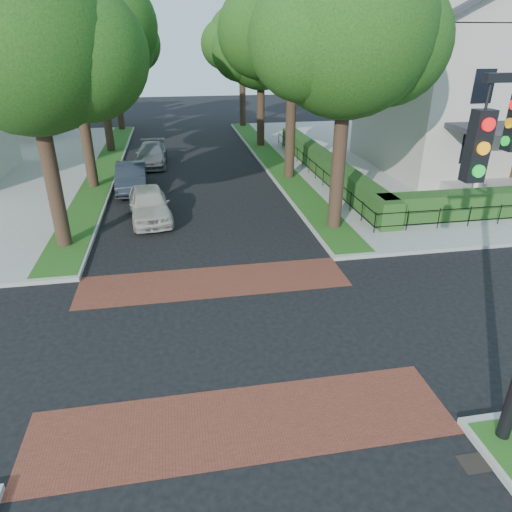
{
  "coord_description": "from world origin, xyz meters",
  "views": [
    {
      "loc": [
        -1.0,
        -10.39,
        7.4
      ],
      "look_at": [
        1.15,
        1.63,
        1.6
      ],
      "focal_mm": 32.0,
      "sensor_mm": 36.0,
      "label": 1
    }
  ],
  "objects": [
    {
      "name": "parked_car_front",
      "position": [
        -2.3,
        9.64,
        0.73
      ],
      "size": [
        2.25,
        4.49,
        1.47
      ],
      "primitive_type": "imported",
      "rotation": [
        0.0,
        0.0,
        0.12
      ],
      "color": "beige",
      "rests_on": "ground"
    },
    {
      "name": "tree_right_near",
      "position": [
        5.6,
        7.24,
        7.63
      ],
      "size": [
        7.75,
        6.67,
        10.66
      ],
      "color": "black",
      "rests_on": "sidewalk_ne"
    },
    {
      "name": "tree_right_back",
      "position": [
        5.6,
        33.23,
        7.27
      ],
      "size": [
        7.5,
        6.45,
        10.2
      ],
      "color": "black",
      "rests_on": "sidewalk_ne"
    },
    {
      "name": "parked_car_middle",
      "position": [
        -3.38,
        14.31,
        0.73
      ],
      "size": [
        1.72,
        4.47,
        1.45
      ],
      "primitive_type": "imported",
      "rotation": [
        0.0,
        0.0,
        0.04
      ],
      "color": "#1D232B",
      "rests_on": "ground"
    },
    {
      "name": "tree_right_far",
      "position": [
        5.6,
        24.22,
        6.91
      ],
      "size": [
        7.25,
        6.23,
        9.74
      ],
      "color": "black",
      "rests_on": "sidewalk_ne"
    },
    {
      "name": "parked_car_rear",
      "position": [
        -2.49,
        19.89,
        0.68
      ],
      "size": [
        2.03,
        4.72,
        1.35
      ],
      "primitive_type": "imported",
      "rotation": [
        0.0,
        0.0,
        -0.03
      ],
      "color": "slate",
      "rests_on": "ground"
    },
    {
      "name": "hedge_main_road",
      "position": [
        7.7,
        15.0,
        0.75
      ],
      "size": [
        1.0,
        18.0,
        1.2
      ],
      "primitive_type": "cube",
      "color": "#204517",
      "rests_on": "sidewalk_ne"
    },
    {
      "name": "house_victorian",
      "position": [
        17.51,
        15.92,
        6.02
      ],
      "size": [
        13.0,
        13.05,
        12.48
      ],
      "color": "#B5AFA3",
      "rests_on": "sidewalk_ne"
    },
    {
      "name": "tree_right_mid",
      "position": [
        5.61,
        15.25,
        7.99
      ],
      "size": [
        8.25,
        7.09,
        11.22
      ],
      "color": "black",
      "rests_on": "sidewalk_ne"
    },
    {
      "name": "crosswalk_near",
      "position": [
        0.0,
        -3.2,
        0.01
      ],
      "size": [
        9.0,
        2.2,
        0.01
      ],
      "primitive_type": "cube",
      "color": "brown",
      "rests_on": "ground"
    },
    {
      "name": "storm_drain",
      "position": [
        4.3,
        -5.0,
        0.01
      ],
      "size": [
        0.65,
        0.45,
        0.01
      ],
      "primitive_type": "cube",
      "color": "black",
      "rests_on": "ground"
    },
    {
      "name": "crosswalk_far",
      "position": [
        0.0,
        3.2,
        0.01
      ],
      "size": [
        9.0,
        2.2,
        0.01
      ],
      "primitive_type": "cube",
      "color": "brown",
      "rests_on": "ground"
    },
    {
      "name": "sidewalk_ne",
      "position": [
        19.5,
        19.0,
        0.07
      ],
      "size": [
        30.0,
        30.0,
        0.15
      ],
      "primitive_type": "cube",
      "color": "gray",
      "rests_on": "ground"
    },
    {
      "name": "tree_left_back",
      "position": [
        -5.4,
        33.24,
        7.41
      ],
      "size": [
        7.75,
        6.66,
        10.44
      ],
      "color": "black",
      "rests_on": "sidewalk_nw"
    },
    {
      "name": "grass_strip_nw",
      "position": [
        -5.4,
        19.1,
        0.16
      ],
      "size": [
        1.6,
        29.8,
        0.02
      ],
      "primitive_type": "cube",
      "color": "#234B15",
      "rests_on": "sidewalk_nw"
    },
    {
      "name": "grass_strip_ne",
      "position": [
        5.4,
        19.1,
        0.16
      ],
      "size": [
        1.6,
        29.8,
        0.02
      ],
      "primitive_type": "cube",
      "color": "#234B15",
      "rests_on": "sidewalk_ne"
    },
    {
      "name": "tree_left_far",
      "position": [
        -5.4,
        24.22,
        7.12
      ],
      "size": [
        7.0,
        6.02,
        9.86
      ],
      "color": "black",
      "rests_on": "sidewalk_nw"
    },
    {
      "name": "tree_left_near",
      "position": [
        -5.4,
        7.23,
        7.27
      ],
      "size": [
        7.5,
        6.45,
        10.2
      ],
      "color": "black",
      "rests_on": "sidewalk_nw"
    },
    {
      "name": "tree_left_mid",
      "position": [
        -5.39,
        15.24,
        8.34
      ],
      "size": [
        8.0,
        6.88,
        11.48
      ],
      "color": "black",
      "rests_on": "sidewalk_nw"
    },
    {
      "name": "ground",
      "position": [
        0.0,
        0.0,
        0.0
      ],
      "size": [
        120.0,
        120.0,
        0.0
      ],
      "primitive_type": "plane",
      "color": "black",
      "rests_on": "ground"
    },
    {
      "name": "fence_main_road",
      "position": [
        6.9,
        15.0,
        0.6
      ],
      "size": [
        0.06,
        18.0,
        0.9
      ],
      "primitive_type": null,
      "color": "black",
      "rests_on": "sidewalk_ne"
    }
  ]
}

